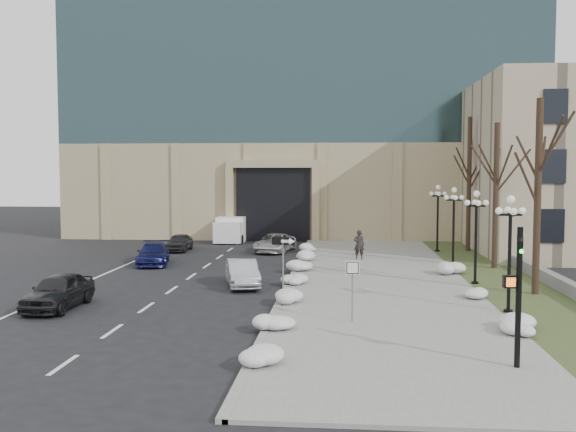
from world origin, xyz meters
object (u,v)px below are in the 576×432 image
object	(u,v)px
box_truck	(233,229)
lamppost_a	(510,238)
car_e	(179,242)
car_c	(153,254)
one_way_sign	(287,249)
lamppost_d	(438,209)
car_b	(242,273)
pedestrian	(359,245)
car_a	(58,291)
lamppost_b	(476,224)
keep_sign	(352,278)
traffic_signal	(517,300)
lamppost_c	(454,215)
car_d	(275,243)

from	to	relation	value
box_truck	lamppost_a	world-z (taller)	lamppost_a
car_e	box_truck	xyz separation A→B (m)	(2.67, 7.19, 0.36)
car_c	one_way_sign	bearing A→B (deg)	-61.40
lamppost_a	lamppost_d	size ratio (longest dim) A/B	1.00
car_b	lamppost_a	xyz separation A→B (m)	(11.56, -5.25, 2.40)
pedestrian	box_truck	distance (m)	15.15
one_way_sign	lamppost_a	size ratio (longest dim) A/B	0.60
car_a	car_e	xyz separation A→B (m)	(0.08, 19.42, -0.11)
car_a	lamppost_b	size ratio (longest dim) A/B	0.91
car_a	keep_sign	size ratio (longest dim) A/B	1.79
lamppost_a	traffic_signal	bearing A→B (deg)	-102.51
traffic_signal	car_e	bearing A→B (deg)	119.13
lamppost_b	one_way_sign	bearing A→B (deg)	-152.02
traffic_signal	car_b	bearing A→B (deg)	124.83
car_b	lamppost_a	distance (m)	12.92
keep_sign	traffic_signal	bearing A→B (deg)	-48.10
one_way_sign	keep_sign	distance (m)	4.95
car_c	lamppost_c	distance (m)	18.38
traffic_signal	car_a	bearing A→B (deg)	154.23
car_e	lamppost_d	bearing A→B (deg)	0.70
keep_sign	lamppost_d	distance (m)	22.76
keep_sign	lamppost_a	xyz separation A→B (m)	(6.23, 2.35, 1.30)
car_a	pedestrian	bearing A→B (deg)	50.57
car_d	pedestrian	distance (m)	7.13
keep_sign	lamppost_b	xyz separation A→B (m)	(6.23, 8.85, 1.30)
lamppost_a	keep_sign	bearing A→B (deg)	-159.37
one_way_sign	lamppost_c	world-z (taller)	lamppost_c
car_a	car_c	size ratio (longest dim) A/B	0.95
box_truck	keep_sign	xyz separation A→B (m)	(9.40, -28.49, 0.79)
lamppost_d	car_a	bearing A→B (deg)	-132.65
car_b	one_way_sign	world-z (taller)	one_way_sign
lamppost_b	pedestrian	bearing A→B (deg)	123.78
car_c	box_truck	world-z (taller)	box_truck
pedestrian	keep_sign	size ratio (longest dim) A/B	0.77
car_b	car_d	size ratio (longest dim) A/B	0.88
car_e	lamppost_b	size ratio (longest dim) A/B	0.77
car_a	pedestrian	distance (m)	19.96
box_truck	lamppost_c	world-z (taller)	lamppost_c
car_c	keep_sign	bearing A→B (deg)	-63.02
traffic_signal	lamppost_a	distance (m)	7.70
lamppost_a	lamppost_b	xyz separation A→B (m)	(0.00, 6.50, 0.00)
car_a	car_b	world-z (taller)	car_a
keep_sign	lamppost_c	distance (m)	16.62
traffic_signal	lamppost_d	world-z (taller)	lamppost_d
pedestrian	traffic_signal	bearing A→B (deg)	103.51
box_truck	keep_sign	size ratio (longest dim) A/B	2.66
box_truck	car_e	bearing A→B (deg)	-111.06
car_d	box_truck	world-z (taller)	box_truck
keep_sign	lamppost_c	xyz separation A→B (m)	(6.23, 15.35, 1.30)
box_truck	keep_sign	world-z (taller)	keep_sign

